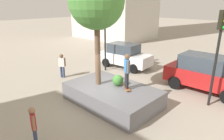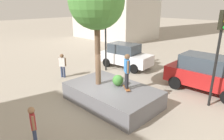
# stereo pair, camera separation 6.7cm
# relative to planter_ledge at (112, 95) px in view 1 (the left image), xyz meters

# --- Properties ---
(ground_plane) EXTENTS (120.00, 120.00, 0.00)m
(ground_plane) POSITION_rel_planter_ledge_xyz_m (-0.41, -0.30, -0.45)
(ground_plane) COLOR #9E9384
(planter_ledge) EXTENTS (4.68, 2.88, 0.90)m
(planter_ledge) POSITION_rel_planter_ledge_xyz_m (0.00, 0.00, 0.00)
(planter_ledge) COLOR slate
(planter_ledge) RESTS_ON ground
(plaza_tree) EXTENTS (2.63, 2.63, 5.41)m
(plaza_tree) POSITION_rel_planter_ledge_xyz_m (-0.81, -0.19, 4.51)
(plaza_tree) COLOR brown
(plaza_tree) RESTS_ON planter_ledge
(boxwood_shrub) EXTENTS (0.56, 0.56, 0.56)m
(boxwood_shrub) POSITION_rel_planter_ledge_xyz_m (0.08, 0.35, 0.73)
(boxwood_shrub) COLOR #3D7A33
(boxwood_shrub) RESTS_ON planter_ledge
(skateboard) EXTENTS (0.77, 0.64, 0.07)m
(skateboard) POSITION_rel_planter_ledge_xyz_m (0.69, 0.31, 0.50)
(skateboard) COLOR brown
(skateboard) RESTS_ON planter_ledge
(skateboarder) EXTENTS (0.48, 0.43, 1.70)m
(skateboarder) POSITION_rel_planter_ledge_xyz_m (0.69, 0.31, 1.50)
(skateboarder) COLOR black
(skateboarder) RESTS_ON skateboard
(police_car) EXTENTS (4.25, 2.25, 1.90)m
(police_car) POSITION_rel_planter_ledge_xyz_m (-3.53, 5.14, 0.52)
(police_car) COLOR white
(police_car) RESTS_ON ground
(sedan_parked) EXTENTS (4.56, 2.23, 2.10)m
(sedan_parked) POSITION_rel_planter_ledge_xyz_m (2.77, 4.93, 0.62)
(sedan_parked) COLOR #B21E1E
(sedan_parked) RESTS_ON ground
(traffic_light_corner) EXTENTS (0.37, 0.37, 4.63)m
(traffic_light_corner) POSITION_rel_planter_ledge_xyz_m (3.68, 3.23, 2.70)
(traffic_light_corner) COLOR black
(traffic_light_corner) RESTS_ON ground
(traffic_light_median) EXTENTS (0.34, 0.28, 4.48)m
(traffic_light_median) POSITION_rel_planter_ledge_xyz_m (-4.07, 3.49, 2.61)
(traffic_light_median) COLOR black
(traffic_light_median) RESTS_ON ground
(bystander_watching) EXTENTS (0.51, 0.38, 1.66)m
(bystander_watching) POSITION_rel_planter_ledge_xyz_m (-5.09, 0.34, 0.51)
(bystander_watching) COLOR navy
(bystander_watching) RESTS_ON ground
(passerby_with_bag) EXTENTS (0.49, 0.30, 1.53)m
(passerby_with_bag) POSITION_rel_planter_ledge_xyz_m (0.27, -4.24, 0.44)
(passerby_with_bag) COLOR navy
(passerby_with_bag) RESTS_ON ground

